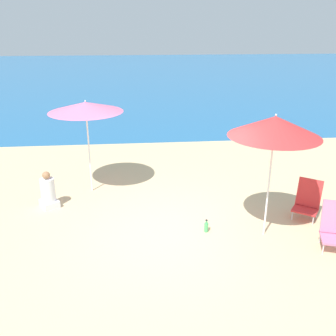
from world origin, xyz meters
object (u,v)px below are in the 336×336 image
(water_bottle, at_px, (206,227))
(beach_chair_pink, at_px, (333,227))
(beach_chair_red, at_px, (308,200))
(beach_umbrella_red, at_px, (275,126))
(beach_umbrella_pink, at_px, (86,107))
(person_seated_near, at_px, (48,193))

(water_bottle, bearing_deg, beach_chair_pink, -18.31)
(beach_chair_red, bearing_deg, beach_umbrella_red, -115.01)
(beach_umbrella_pink, height_order, water_bottle, beach_umbrella_pink)
(person_seated_near, relative_size, water_bottle, 3.21)
(beach_umbrella_red, height_order, person_seated_near, beach_umbrella_red)
(beach_umbrella_red, xyz_separation_m, beach_umbrella_pink, (-3.58, 2.43, -0.09))
(beach_chair_red, bearing_deg, beach_chair_pink, -55.05)
(person_seated_near, height_order, water_bottle, person_seated_near)
(water_bottle, bearing_deg, beach_umbrella_red, -9.89)
(beach_umbrella_pink, relative_size, beach_chair_pink, 2.61)
(beach_chair_pink, height_order, person_seated_near, beach_chair_pink)
(beach_chair_pink, height_order, water_bottle, beach_chair_pink)
(beach_chair_pink, xyz_separation_m, water_bottle, (-2.22, 0.73, -0.31))
(beach_umbrella_pink, height_order, person_seated_near, beach_umbrella_pink)
(beach_chair_pink, distance_m, water_bottle, 2.35)
(beach_umbrella_pink, height_order, beach_chair_red, beach_umbrella_pink)
(beach_chair_red, height_order, water_bottle, beach_chair_red)
(beach_umbrella_red, relative_size, water_bottle, 9.04)
(beach_umbrella_pink, bearing_deg, beach_chair_red, -21.15)
(beach_umbrella_red, xyz_separation_m, beach_chair_pink, (1.10, -0.54, -1.78))
(beach_umbrella_red, bearing_deg, beach_chair_pink, -26.13)
(beach_chair_pink, relative_size, beach_chair_red, 1.04)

